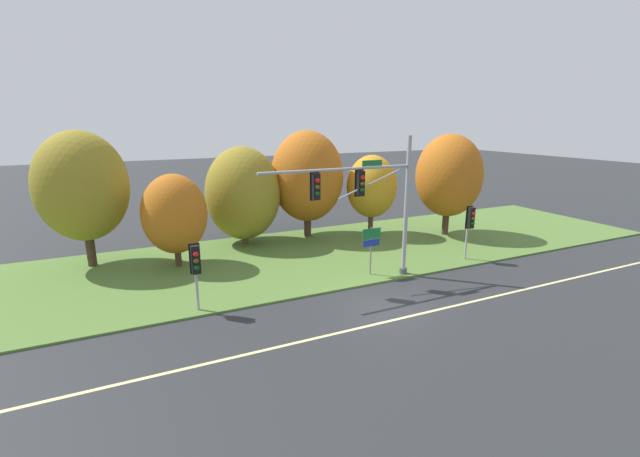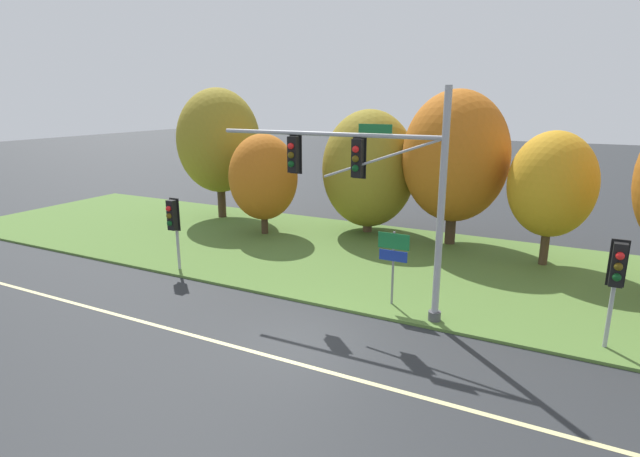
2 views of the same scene
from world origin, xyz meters
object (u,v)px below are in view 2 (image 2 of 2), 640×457
pedestrian_signal_near_kerb (173,219)px  pedestrian_signal_further_along (617,271)px  tree_nearest_road (219,141)px  tree_left_of_mast (263,177)px  tree_behind_signpost (369,169)px  route_sign_post (393,255)px  tree_tall_centre (552,185)px  traffic_signal_mast (374,179)px  tree_mid_verge (455,157)px

pedestrian_signal_near_kerb → pedestrian_signal_further_along: bearing=1.5°
pedestrian_signal_near_kerb → tree_nearest_road: 9.97m
tree_nearest_road → pedestrian_signal_further_along: bearing=-22.5°
pedestrian_signal_near_kerb → tree_left_of_mast: 6.63m
tree_left_of_mast → tree_behind_signpost: (4.65, 2.87, 0.37)m
route_sign_post → tree_left_of_mast: bearing=147.2°
pedestrian_signal_near_kerb → tree_tall_centre: size_ratio=0.53×
route_sign_post → tree_tall_centre: bearing=58.3°
pedestrian_signal_near_kerb → tree_behind_signpost: bearing=63.7°
tree_left_of_mast → traffic_signal_mast: bearing=-37.2°
traffic_signal_mast → tree_behind_signpost: (-3.88, 9.35, -1.05)m
tree_nearest_road → tree_left_of_mast: 5.10m
traffic_signal_mast → tree_mid_verge: size_ratio=1.10×
tree_behind_signpost → tree_mid_verge: 4.55m
traffic_signal_mast → tree_left_of_mast: 10.80m
tree_nearest_road → tree_left_of_mast: tree_nearest_road is taller
tree_nearest_road → tree_tall_centre: tree_nearest_road is taller
pedestrian_signal_further_along → route_sign_post: (-6.46, 0.32, -0.55)m
route_sign_post → tree_behind_signpost: bearing=116.8°
pedestrian_signal_near_kerb → route_sign_post: pedestrian_signal_near_kerb is taller
pedestrian_signal_further_along → tree_mid_verge: size_ratio=0.44×
pedestrian_signal_further_along → tree_tall_centre: (-2.11, 7.36, 1.12)m
tree_tall_centre → tree_nearest_road: bearing=177.2°
pedestrian_signal_near_kerb → pedestrian_signal_further_along: 15.55m
pedestrian_signal_near_kerb → traffic_signal_mast: bearing=0.7°
traffic_signal_mast → pedestrian_signal_further_along: (7.00, 0.31, -2.06)m
tree_behind_signpost → pedestrian_signal_near_kerb: bearing=-116.3°
traffic_signal_mast → tree_nearest_road: size_ratio=1.08×
pedestrian_signal_further_along → tree_nearest_road: tree_nearest_road is taller
pedestrian_signal_further_along → tree_mid_verge: tree_mid_verge is taller
pedestrian_signal_near_kerb → tree_tall_centre: tree_tall_centre is taller
route_sign_post → tree_mid_verge: tree_mid_verge is taller
pedestrian_signal_near_kerb → route_sign_post: bearing=4.6°
tree_behind_signpost → tree_nearest_road: bearing=-175.0°
tree_nearest_road → tree_behind_signpost: tree_nearest_road is taller
route_sign_post → tree_tall_centre: size_ratio=0.46×
tree_nearest_road → tree_left_of_mast: size_ratio=1.45×
traffic_signal_mast → pedestrian_signal_further_along: traffic_signal_mast is taller
traffic_signal_mast → tree_mid_verge: (0.58, 9.08, -0.16)m
route_sign_post → tree_nearest_road: bearing=149.5°
pedestrian_signal_near_kerb → route_sign_post: 9.12m
traffic_signal_mast → tree_tall_centre: (4.88, 7.67, -0.94)m
pedestrian_signal_further_along → tree_tall_centre: tree_tall_centre is taller
pedestrian_signal_near_kerb → tree_left_of_mast: bearing=89.8°
traffic_signal_mast → pedestrian_signal_near_kerb: 8.83m
route_sign_post → pedestrian_signal_further_along: bearing=-2.8°
pedestrian_signal_near_kerb → tree_behind_signpost: tree_behind_signpost is taller
tree_behind_signpost → route_sign_post: bearing=-63.2°
tree_behind_signpost → tree_tall_centre: bearing=-10.9°
route_sign_post → tree_nearest_road: size_ratio=0.34×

